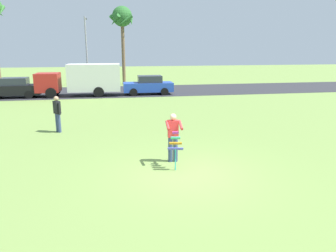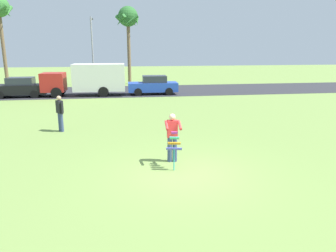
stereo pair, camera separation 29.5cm
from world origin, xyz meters
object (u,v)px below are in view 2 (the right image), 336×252
parked_car_black (20,88)px  parked_truck_red_cab (89,79)px  parked_car_blue (153,85)px  streetlight_pole (92,47)px  person_walker_near (60,112)px  kite_held (174,145)px  person_kite_flyer (172,136)px  palm_tree_right_near (128,20)px

parked_car_black → parked_truck_red_cab: (5.53, -0.00, 0.64)m
parked_car_blue → streetlight_pole: streetlight_pole is taller
parked_truck_red_cab → streetlight_pole: 8.16m
person_walker_near → parked_car_blue: bearing=64.1°
kite_held → parked_car_blue: 17.38m
person_kite_flyer → person_walker_near: 6.76m
kite_held → parked_car_blue: bearing=86.3°
parked_car_black → parked_car_blue: 10.86m
kite_held → parked_car_blue: size_ratio=0.29×
kite_held → streetlight_pole: bearing=99.9°
parked_car_blue → kite_held: bearing=-93.7°
parked_truck_red_cab → person_walker_near: size_ratio=3.89×
parked_car_black → parked_truck_red_cab: 5.56m
parked_truck_red_cab → streetlight_pole: (-0.19, 7.74, 2.59)m
streetlight_pole → parked_truck_red_cab: bearing=-88.6°
parked_truck_red_cab → parked_car_blue: parked_truck_red_cab is taller
parked_car_blue → parked_truck_red_cab: bearing=180.0°
parked_truck_red_cab → streetlight_pole: bearing=91.4°
kite_held → parked_truck_red_cab: (-4.20, 17.35, 0.59)m
parked_truck_red_cab → person_walker_near: parked_truck_red_cab is taller
palm_tree_right_near → person_kite_flyer: bearing=-88.5°
person_kite_flyer → person_walker_near: (-4.62, 4.93, -0.02)m
parked_car_blue → palm_tree_right_near: (-1.72, 8.37, 6.01)m
parked_car_black → parked_car_blue: size_ratio=1.00×
kite_held → streetlight_pole: (-4.39, 25.09, 3.17)m
person_kite_flyer → parked_truck_red_cab: parked_truck_red_cab is taller
parked_car_black → palm_tree_right_near: 13.77m
person_kite_flyer → palm_tree_right_near: 25.74m
parked_truck_red_cab → kite_held: bearing=-76.4°
parked_car_blue → person_kite_flyer: bearing=-93.7°
parked_truck_red_cab → parked_car_blue: size_ratio=1.59×
person_kite_flyer → parked_car_black: (-9.77, 16.69, -0.18)m
parked_car_blue → streetlight_pole: (-5.52, 7.74, 3.22)m
person_walker_near → palm_tree_right_near: bearing=78.8°
parked_car_black → palm_tree_right_near: bearing=42.5°
palm_tree_right_near → streetlight_pole: 4.75m
kite_held → palm_tree_right_near: palm_tree_right_near is taller
parked_truck_red_cab → person_walker_near: 11.77m
parked_truck_red_cab → person_walker_near: (-0.37, -11.76, -0.48)m
parked_car_black → person_kite_flyer: bearing=-59.6°
palm_tree_right_near → person_walker_near: 21.33m
parked_car_blue → palm_tree_right_near: bearing=101.6°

